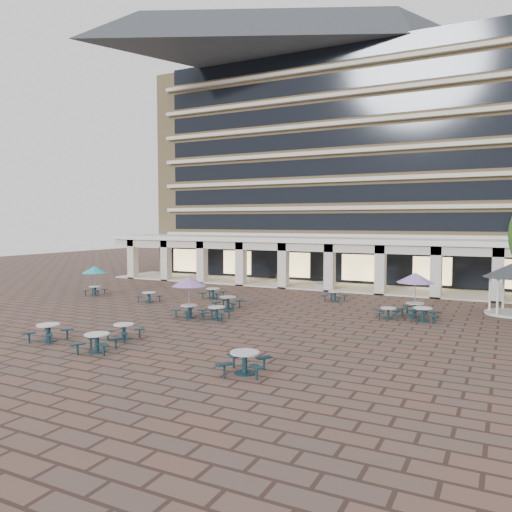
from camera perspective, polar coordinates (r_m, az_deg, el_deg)
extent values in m
plane|color=brown|center=(31.96, -2.37, -6.57)|extent=(120.00, 120.00, 0.00)
cube|color=tan|center=(55.34, 10.76, 9.26)|extent=(40.00, 15.00, 22.00)
cube|color=beige|center=(47.73, 8.08, 2.33)|extent=(36.80, 0.50, 0.35)
cube|color=black|center=(47.92, 8.18, 3.89)|extent=(35.20, 0.05, 1.60)
cube|color=beige|center=(47.72, 8.11, 5.45)|extent=(36.80, 0.50, 0.35)
cube|color=black|center=(47.99, 8.21, 6.99)|extent=(35.20, 0.05, 1.60)
cube|color=beige|center=(47.86, 8.14, 8.56)|extent=(36.80, 0.50, 0.35)
cube|color=black|center=(48.20, 8.24, 10.08)|extent=(35.20, 0.05, 1.60)
cube|color=beige|center=(48.14, 8.17, 11.65)|extent=(36.80, 0.50, 0.35)
cube|color=black|center=(48.54, 8.28, 13.13)|extent=(35.20, 0.05, 1.60)
cube|color=beige|center=(48.56, 8.20, 14.69)|extent=(36.80, 0.50, 0.35)
cube|color=black|center=(49.03, 8.31, 16.14)|extent=(35.20, 0.05, 1.60)
cube|color=beige|center=(49.11, 8.23, 17.67)|extent=(36.80, 0.50, 0.35)
cube|color=black|center=(49.64, 8.34, 19.07)|extent=(35.20, 0.05, 1.60)
cube|color=beige|center=(49.79, 8.27, 20.58)|extent=(36.80, 0.50, 0.35)
cube|color=black|center=(50.38, 8.37, 21.93)|extent=(35.20, 0.05, 1.60)
cube|color=white|center=(45.14, 6.95, 1.86)|extent=(42.00, 6.60, 0.40)
cube|color=beige|center=(42.49, 5.64, 1.14)|extent=(42.00, 0.30, 0.90)
cube|color=black|center=(47.83, 8.03, -0.91)|extent=(38.00, 0.15, 3.20)
cube|color=beige|center=(45.48, 6.91, -3.35)|extent=(42.00, 6.00, 0.12)
cube|color=beige|center=(52.73, -13.90, -0.31)|extent=(0.80, 0.80, 4.00)
cube|color=beige|center=(50.08, -10.24, -0.48)|extent=(0.80, 0.80, 4.00)
cube|color=beige|center=(47.66, -6.18, -0.67)|extent=(0.80, 0.80, 4.00)
cube|color=beige|center=(45.50, -1.72, -0.87)|extent=(0.80, 0.80, 4.00)
cube|color=beige|center=(43.65, 3.15, -1.08)|extent=(0.80, 0.80, 4.00)
cube|color=beige|center=(42.14, 8.42, -1.30)|extent=(0.80, 0.80, 4.00)
cube|color=beige|center=(41.01, 14.03, -1.52)|extent=(0.80, 0.80, 4.00)
cube|color=beige|center=(40.29, 19.89, -1.74)|extent=(0.80, 0.80, 4.00)
cube|color=beige|center=(40.01, 25.91, -1.94)|extent=(0.80, 0.80, 4.00)
cube|color=#FFD88C|center=(54.98, -8.01, -0.48)|extent=(3.20, 0.08, 2.40)
cube|color=#FFD88C|center=(51.60, -2.17, -0.74)|extent=(3.20, 0.08, 2.40)
cube|color=#FFD88C|center=(48.83, 4.41, -1.02)|extent=(3.20, 0.08, 2.40)
cube|color=#FFD88C|center=(46.78, 11.68, -1.31)|extent=(3.20, 0.08, 2.40)
cube|color=#FFD88C|center=(45.54, 19.48, -1.60)|extent=(3.20, 0.08, 2.40)
cylinder|color=#112D35|center=(26.75, -22.62, -8.92)|extent=(0.77, 0.77, 0.04)
cylinder|color=#112D35|center=(26.68, -22.64, -8.20)|extent=(0.20, 0.20, 0.73)
cylinder|color=silver|center=(26.59, -22.66, -7.27)|extent=(1.10, 1.10, 0.06)
cube|color=#112D35|center=(26.70, -20.78, -7.87)|extent=(0.62, 0.67, 0.06)
cylinder|color=#112D35|center=(26.75, -20.77, -8.41)|extent=(0.09, 0.09, 0.46)
cube|color=#112D35|center=(27.50, -22.72, -7.58)|extent=(0.67, 0.62, 0.06)
cylinder|color=#112D35|center=(27.55, -22.71, -8.10)|extent=(0.09, 0.09, 0.46)
cube|color=#112D35|center=(26.64, -24.51, -8.00)|extent=(0.62, 0.67, 0.06)
cylinder|color=#112D35|center=(26.69, -24.50, -8.54)|extent=(0.09, 0.09, 0.46)
cube|color=#112D35|center=(25.81, -22.56, -8.33)|extent=(0.67, 0.62, 0.06)
cylinder|color=#112D35|center=(25.87, -22.55, -8.88)|extent=(0.09, 0.09, 0.46)
cylinder|color=#112D35|center=(23.87, -17.70, -10.35)|extent=(0.77, 0.77, 0.04)
cylinder|color=#112D35|center=(23.79, -17.72, -9.55)|extent=(0.20, 0.20, 0.73)
cylinder|color=silver|center=(23.69, -17.74, -8.51)|extent=(1.10, 1.10, 0.06)
cube|color=#112D35|center=(24.04, -15.76, -9.07)|extent=(0.55, 0.68, 0.06)
cylinder|color=#112D35|center=(24.10, -15.74, -9.66)|extent=(0.09, 0.09, 0.46)
cube|color=#112D35|center=(24.56, -18.38, -8.85)|extent=(0.68, 0.55, 0.06)
cylinder|color=#112D35|center=(24.61, -18.37, -9.42)|extent=(0.09, 0.09, 0.46)
cube|color=#112D35|center=(23.51, -19.74, -9.45)|extent=(0.55, 0.68, 0.06)
cylinder|color=#112D35|center=(23.56, -19.72, -10.05)|extent=(0.09, 0.09, 0.46)
cube|color=#112D35|center=(22.97, -17.02, -9.71)|extent=(0.68, 0.55, 0.06)
cylinder|color=#112D35|center=(23.03, -17.01, -10.32)|extent=(0.09, 0.09, 0.46)
cylinder|color=#112D35|center=(26.04, -14.87, -9.09)|extent=(0.69, 0.69, 0.04)
cylinder|color=#112D35|center=(25.98, -14.88, -8.43)|extent=(0.18, 0.18, 0.65)
cylinder|color=silver|center=(25.89, -14.90, -7.58)|extent=(0.99, 0.99, 0.05)
cube|color=#112D35|center=(25.99, -13.17, -8.15)|extent=(0.58, 0.58, 0.05)
cylinder|color=#112D35|center=(26.04, -13.16, -8.64)|extent=(0.08, 0.08, 0.42)
cube|color=#112D35|center=(26.71, -14.96, -7.85)|extent=(0.58, 0.58, 0.05)
cylinder|color=#112D35|center=(26.76, -14.95, -8.33)|extent=(0.08, 0.08, 0.42)
cube|color=#112D35|center=(25.93, -16.61, -8.24)|extent=(0.58, 0.58, 0.05)
cylinder|color=#112D35|center=(25.98, -16.60, -8.73)|extent=(0.08, 0.08, 0.42)
cube|color=#112D35|center=(25.20, -14.81, -8.56)|extent=(0.58, 0.58, 0.05)
cylinder|color=#112D35|center=(25.25, -14.80, -9.07)|extent=(0.08, 0.08, 0.42)
cylinder|color=#112D35|center=(19.71, -1.30, -13.23)|extent=(0.79, 0.79, 0.05)
cylinder|color=#112D35|center=(19.61, -1.30, -12.25)|extent=(0.20, 0.20, 0.75)
cylinder|color=silver|center=(19.49, -1.30, -10.97)|extent=(1.13, 1.13, 0.06)
cube|color=#112D35|center=(20.01, 0.93, -11.54)|extent=(0.60, 0.70, 0.06)
cylinder|color=#112D35|center=(20.09, 0.93, -12.25)|extent=(0.09, 0.09, 0.48)
cube|color=#112D35|center=(20.32, -2.57, -11.30)|extent=(0.70, 0.60, 0.06)
cylinder|color=#112D35|center=(20.39, -2.57, -12.01)|extent=(0.09, 0.09, 0.48)
cube|color=#112D35|center=(19.17, -3.65, -12.25)|extent=(0.60, 0.70, 0.06)
cylinder|color=#112D35|center=(19.24, -3.64, -12.99)|extent=(0.09, 0.09, 0.48)
cube|color=#112D35|center=(18.85, 0.07, -12.53)|extent=(0.70, 0.60, 0.06)
cylinder|color=#112D35|center=(18.92, 0.07, -13.28)|extent=(0.09, 0.09, 0.48)
cylinder|color=#112D35|center=(41.67, -17.91, -4.25)|extent=(0.66, 0.66, 0.04)
cylinder|color=#112D35|center=(41.63, -17.92, -3.85)|extent=(0.17, 0.17, 0.62)
cylinder|color=silver|center=(41.58, -17.93, -3.34)|extent=(0.95, 0.95, 0.05)
cube|color=#112D35|center=(41.81, -16.94, -3.66)|extent=(0.49, 0.58, 0.05)
cylinder|color=#112D35|center=(41.84, -16.93, -3.95)|extent=(0.08, 0.08, 0.40)
cube|color=#112D35|center=(42.33, -18.17, -3.59)|extent=(0.58, 0.49, 0.05)
cylinder|color=#112D35|center=(42.36, -18.17, -3.88)|extent=(0.08, 0.08, 0.40)
cube|color=#112D35|center=(41.44, -18.91, -3.76)|extent=(0.49, 0.58, 0.05)
cylinder|color=#112D35|center=(41.47, -18.90, -4.06)|extent=(0.08, 0.08, 0.40)
cube|color=#112D35|center=(40.91, -17.66, -3.84)|extent=(0.58, 0.49, 0.05)
cylinder|color=#112D35|center=(40.94, -17.65, -4.14)|extent=(0.08, 0.08, 0.40)
cylinder|color=gray|center=(41.53, -17.94, -2.73)|extent=(0.05, 0.05, 2.27)
cone|color=#1EA7B1|center=(41.44, -17.97, -1.49)|extent=(1.99, 1.99, 0.52)
cylinder|color=#112D35|center=(30.06, -4.54, -7.21)|extent=(0.72, 0.72, 0.04)
cylinder|color=#112D35|center=(30.00, -4.54, -6.61)|extent=(0.19, 0.19, 0.68)
cylinder|color=silver|center=(29.93, -4.55, -5.84)|extent=(1.03, 1.03, 0.05)
cube|color=#112D35|center=(30.27, -3.11, -6.30)|extent=(0.58, 0.62, 0.05)
cylinder|color=#112D35|center=(30.31, -3.11, -6.74)|extent=(0.08, 0.08, 0.43)
cube|color=#112D35|center=(30.72, -5.07, -6.15)|extent=(0.62, 0.58, 0.05)
cylinder|color=#112D35|center=(30.77, -5.07, -6.58)|extent=(0.08, 0.08, 0.43)
cube|color=#112D35|center=(29.72, -6.01, -6.50)|extent=(0.58, 0.62, 0.05)
cylinder|color=#112D35|center=(29.76, -6.00, -6.95)|extent=(0.08, 0.08, 0.43)
cube|color=#112D35|center=(29.24, -3.99, -6.66)|extent=(0.62, 0.58, 0.05)
cylinder|color=#112D35|center=(29.29, -3.99, -7.12)|extent=(0.08, 0.08, 0.43)
cylinder|color=#112D35|center=(30.81, -7.65, -6.96)|extent=(0.72, 0.72, 0.04)
cylinder|color=#112D35|center=(30.75, -7.65, -6.37)|extent=(0.19, 0.19, 0.68)
cylinder|color=silver|center=(30.68, -7.66, -5.61)|extent=(1.03, 1.03, 0.05)
cube|color=#112D35|center=(30.62, -6.15, -6.19)|extent=(0.64, 0.51, 0.05)
cylinder|color=#112D35|center=(30.66, -6.15, -6.63)|extent=(0.08, 0.08, 0.43)
cube|color=#112D35|center=(31.52, -7.43, -5.91)|extent=(0.51, 0.64, 0.05)
cylinder|color=#112D35|center=(31.56, -7.43, -6.33)|extent=(0.08, 0.08, 0.43)
cube|color=#112D35|center=(30.86, -9.14, -6.14)|extent=(0.64, 0.51, 0.05)
cylinder|color=#112D35|center=(30.91, -9.14, -6.57)|extent=(0.08, 0.08, 0.43)
cube|color=#112D35|center=(29.95, -7.89, -6.43)|extent=(0.51, 0.64, 0.05)
cylinder|color=#112D35|center=(29.99, -7.89, -6.88)|extent=(0.08, 0.08, 0.43)
cylinder|color=gray|center=(30.60, -7.67, -4.72)|extent=(0.05, 0.05, 2.48)
cone|color=#9472C4|center=(30.47, -7.69, -2.89)|extent=(2.17, 2.17, 0.57)
cylinder|color=#112D35|center=(30.99, 18.49, -7.07)|extent=(0.76, 0.76, 0.04)
cylinder|color=#112D35|center=(30.93, 18.51, -6.46)|extent=(0.20, 0.20, 0.72)
cylinder|color=silver|center=(30.85, 18.52, -5.66)|extent=(1.08, 1.08, 0.05)
cube|color=#112D35|center=(31.45, 19.70, -6.09)|extent=(0.62, 0.65, 0.05)
cylinder|color=#112D35|center=(31.49, 19.69, -6.54)|extent=(0.09, 0.09, 0.46)
cube|color=#112D35|center=(31.55, 17.52, -6.01)|extent=(0.65, 0.62, 0.05)
cylinder|color=#112D35|center=(31.59, 17.51, -6.46)|extent=(0.09, 0.09, 0.46)
cube|color=#112D35|center=(30.37, 17.28, -6.39)|extent=(0.62, 0.65, 0.05)
cylinder|color=#112D35|center=(30.42, 17.27, -6.85)|extent=(0.09, 0.09, 0.46)
cube|color=#112D35|center=(30.27, 19.54, -6.47)|extent=(0.65, 0.62, 0.05)
cylinder|color=#112D35|center=(30.32, 19.53, -6.94)|extent=(0.09, 0.09, 0.46)
cylinder|color=#112D35|center=(37.09, -12.11, -5.15)|extent=(0.67, 0.67, 0.04)
cylinder|color=#112D35|center=(37.04, -12.12, -4.69)|extent=(0.17, 0.17, 0.64)
cylinder|color=silver|center=(36.99, -12.12, -4.10)|extent=(0.96, 0.96, 0.05)
cube|color=#112D35|center=(37.07, -10.96, -4.51)|extent=(0.57, 0.55, 0.05)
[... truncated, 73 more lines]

